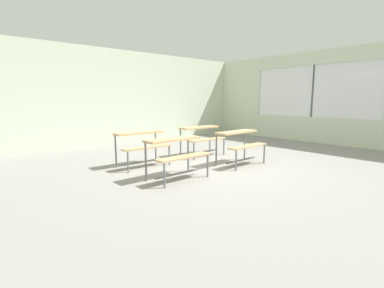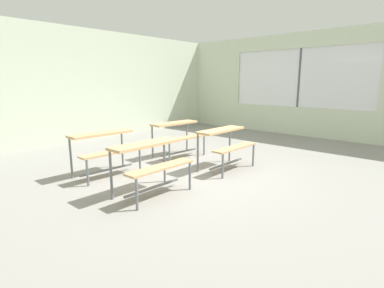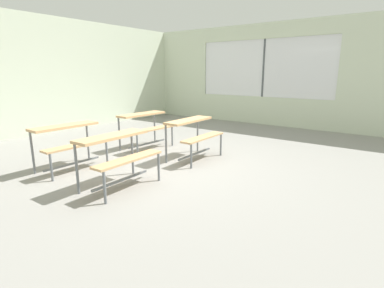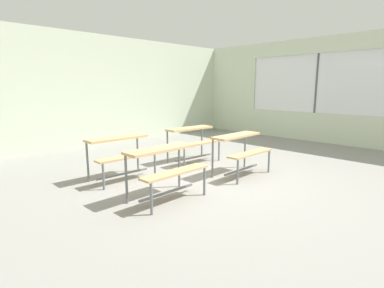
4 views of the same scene
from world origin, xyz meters
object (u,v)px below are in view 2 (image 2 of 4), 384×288
Objects in this scene: desk_bench_r0c1 at (226,139)px; desk_bench_r1c0 at (105,143)px; desk_bench_r1c1 at (178,131)px; desk_bench_r0c0 at (151,156)px.

desk_bench_r0c1 is 1.00× the size of desk_bench_r1c0.
desk_bench_r1c0 is at bearing 141.76° from desk_bench_r0c1.
desk_bench_r0c1 and desk_bench_r1c1 have the same top height.
desk_bench_r0c1 is at bearing -1.92° from desk_bench_r0c0.
desk_bench_r1c0 and desk_bench_r1c1 have the same top height.
desk_bench_r1c0 is at bearing -176.77° from desk_bench_r1c1.
desk_bench_r0c1 and desk_bench_r1c0 have the same top height.
desk_bench_r0c0 is 1.00× the size of desk_bench_r1c0.
desk_bench_r1c0 is 0.99× the size of desk_bench_r1c1.
desk_bench_r0c0 is 1.27m from desk_bench_r1c0.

